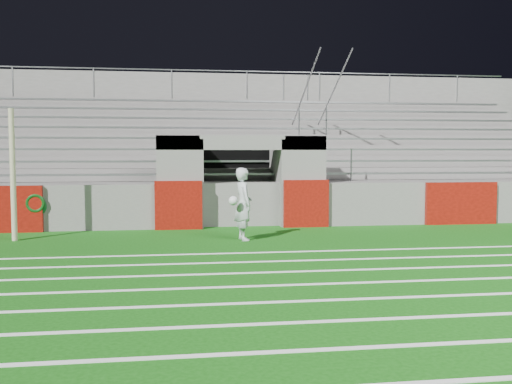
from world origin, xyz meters
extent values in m
plane|color=#0F4D0C|center=(0.00, 0.00, 0.00)|extent=(90.00, 90.00, 0.00)
cylinder|color=beige|center=(-5.74, 1.48, 1.59)|extent=(0.13, 0.13, 3.18)
cube|color=white|center=(0.00, -7.00, 0.01)|extent=(28.00, 0.09, 0.01)
cube|color=white|center=(0.00, -6.00, 0.01)|extent=(28.00, 0.09, 0.01)
cube|color=white|center=(0.00, -5.00, 0.01)|extent=(28.00, 0.09, 0.01)
cube|color=white|center=(0.00, -4.00, 0.01)|extent=(28.00, 0.09, 0.01)
cube|color=white|center=(0.00, -3.00, 0.01)|extent=(28.00, 0.09, 0.01)
cube|color=white|center=(0.00, -2.00, 0.01)|extent=(28.00, 0.09, 0.01)
cube|color=white|center=(0.00, -1.00, 0.01)|extent=(28.00, 0.09, 0.01)
cube|color=#65625F|center=(7.70, 3.17, 0.62)|extent=(10.60, 0.35, 1.25)
cube|color=#65625F|center=(-1.80, 3.50, 1.30)|extent=(1.20, 1.00, 2.60)
cube|color=#65625F|center=(1.80, 3.50, 1.30)|extent=(1.20, 1.00, 2.60)
cube|color=black|center=(0.00, 5.20, 1.25)|extent=(2.60, 0.20, 2.50)
cube|color=#65625F|center=(-1.15, 4.10, 1.25)|extent=(0.10, 2.20, 2.50)
cube|color=#65625F|center=(1.15, 4.10, 1.25)|extent=(0.10, 2.20, 2.50)
cube|color=#65625F|center=(0.00, 3.50, 2.40)|extent=(4.80, 1.00, 0.40)
cube|color=#65625F|center=(0.00, 7.35, 1.15)|extent=(26.00, 8.00, 0.20)
cube|color=#65625F|center=(0.00, 7.35, 0.53)|extent=(26.00, 8.00, 1.05)
cube|color=#610D08|center=(-1.80, 2.94, 0.68)|extent=(1.30, 0.15, 1.35)
cube|color=#610D08|center=(1.80, 2.94, 0.68)|extent=(1.30, 0.15, 1.35)
cube|color=#610D08|center=(-6.50, 2.94, 0.62)|extent=(2.20, 0.15, 1.25)
cube|color=#610D08|center=(6.50, 2.94, 0.62)|extent=(2.20, 0.15, 1.25)
cube|color=gray|center=(0.00, 4.43, 1.47)|extent=(23.00, 0.28, 0.06)
cube|color=#65625F|center=(0.00, 5.28, 1.44)|extent=(24.00, 0.75, 0.38)
cube|color=gray|center=(0.00, 5.18, 1.85)|extent=(23.00, 0.28, 0.06)
cube|color=#65625F|center=(0.00, 6.03, 1.63)|extent=(24.00, 0.75, 0.76)
cube|color=gray|center=(0.00, 5.93, 2.23)|extent=(23.00, 0.28, 0.06)
cube|color=#65625F|center=(0.00, 6.78, 1.82)|extent=(24.00, 0.75, 1.14)
cube|color=gray|center=(0.00, 6.68, 2.61)|extent=(23.00, 0.28, 0.06)
cube|color=#65625F|center=(0.00, 7.53, 2.01)|extent=(24.00, 0.75, 1.52)
cube|color=gray|center=(0.00, 7.43, 2.99)|extent=(23.00, 0.28, 0.06)
cube|color=#65625F|center=(0.00, 8.28, 2.20)|extent=(24.00, 0.75, 1.90)
cube|color=gray|center=(0.00, 8.18, 3.37)|extent=(23.00, 0.28, 0.06)
cube|color=#65625F|center=(0.00, 9.03, 2.39)|extent=(24.00, 0.75, 2.28)
cube|color=gray|center=(0.00, 8.93, 3.75)|extent=(23.00, 0.28, 0.06)
cube|color=#65625F|center=(0.00, 9.78, 2.58)|extent=(24.00, 0.75, 2.66)
cube|color=gray|center=(0.00, 9.68, 4.13)|extent=(23.00, 0.28, 0.06)
cube|color=#65625F|center=(0.00, 10.45, 2.65)|extent=(26.00, 0.60, 5.29)
cylinder|color=#A5A8AD|center=(2.50, 4.15, 1.75)|extent=(0.05, 0.05, 1.00)
cylinder|color=#A5A8AD|center=(2.50, 7.15, 3.27)|extent=(0.05, 0.05, 1.00)
cylinder|color=#A5A8AD|center=(2.50, 10.15, 4.79)|extent=(0.05, 0.05, 1.00)
cylinder|color=#A5A8AD|center=(2.50, 7.15, 3.77)|extent=(0.05, 6.02, 3.08)
cylinder|color=#A5A8AD|center=(3.50, 4.15, 1.75)|extent=(0.05, 0.05, 1.00)
cylinder|color=#A5A8AD|center=(3.50, 7.15, 3.27)|extent=(0.05, 0.05, 1.00)
cylinder|color=#A5A8AD|center=(3.50, 10.15, 4.79)|extent=(0.05, 0.05, 1.00)
cylinder|color=#A5A8AD|center=(3.50, 7.15, 3.77)|extent=(0.05, 6.02, 3.08)
cylinder|color=#A5A8AD|center=(-8.00, 10.15, 4.84)|extent=(0.05, 0.05, 1.10)
cylinder|color=#A5A8AD|center=(-5.00, 10.15, 4.84)|extent=(0.05, 0.05, 1.10)
cylinder|color=#A5A8AD|center=(-2.00, 10.15, 4.84)|extent=(0.05, 0.05, 1.10)
cylinder|color=#A5A8AD|center=(1.00, 10.15, 4.84)|extent=(0.05, 0.05, 1.10)
cylinder|color=#A5A8AD|center=(4.00, 10.15, 4.84)|extent=(0.05, 0.05, 1.10)
cylinder|color=#A5A8AD|center=(7.00, 10.15, 4.84)|extent=(0.05, 0.05, 1.10)
cylinder|color=#A5A8AD|center=(10.00, 10.15, 4.84)|extent=(0.05, 0.05, 1.10)
cylinder|color=#A5A8AD|center=(0.00, 10.15, 5.39)|extent=(24.00, 0.05, 0.05)
imported|color=silver|center=(-0.25, 0.81, 0.88)|extent=(0.53, 0.71, 1.76)
sphere|color=white|center=(-0.53, 0.51, 0.99)|extent=(0.22, 0.22, 0.22)
torus|color=#0D451E|center=(-5.58, 2.95, 0.70)|extent=(0.56, 0.10, 0.56)
torus|color=#0B3B0F|center=(-5.58, 2.90, 0.78)|extent=(0.52, 0.10, 0.52)
camera|label=1|loc=(-1.86, -12.86, 2.14)|focal=40.00mm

